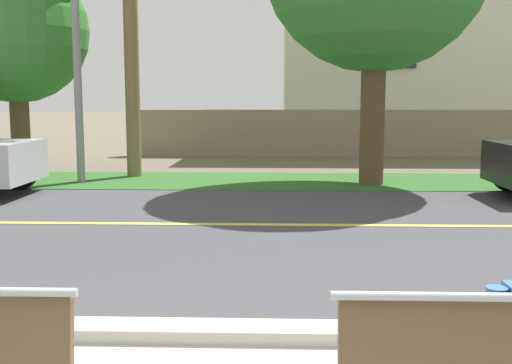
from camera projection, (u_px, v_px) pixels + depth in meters
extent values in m
plane|color=#665B4C|center=(260.00, 207.00, 10.15)|extent=(140.00, 140.00, 0.00)
cube|color=#ADA89E|center=(238.00, 333.00, 4.55)|extent=(44.00, 0.30, 0.11)
cube|color=#424247|center=(257.00, 225.00, 8.67)|extent=(52.00, 8.00, 0.01)
cube|color=#E0CC4C|center=(257.00, 225.00, 8.66)|extent=(48.00, 0.14, 0.01)
cube|color=#2D6026|center=(264.00, 181.00, 13.25)|extent=(48.00, 2.80, 0.02)
cylinder|color=#33599E|center=(494.00, 340.00, 2.65)|extent=(0.09, 0.09, 0.46)
cylinder|color=black|center=(510.00, 175.00, 11.67)|extent=(0.64, 0.18, 0.64)
cylinder|color=black|center=(20.00, 173.00, 12.00)|extent=(0.64, 0.18, 0.64)
cylinder|color=gray|center=(76.00, 21.00, 12.55)|extent=(0.16, 0.16, 6.57)
cylinder|color=brown|center=(20.00, 130.00, 14.45)|extent=(0.43, 0.43, 2.04)
sphere|color=#33752D|center=(15.00, 30.00, 14.15)|extent=(3.26, 3.26, 3.26)
cylinder|color=brown|center=(372.00, 115.00, 12.55)|extent=(0.49, 0.49, 2.81)
cylinder|color=brown|center=(130.00, 8.00, 13.54)|extent=(0.32, 0.32, 7.35)
cube|color=gray|center=(345.00, 133.00, 18.73)|extent=(13.00, 0.36, 1.40)
cube|color=beige|center=(459.00, 62.00, 21.45)|extent=(11.96, 6.40, 5.94)
cube|color=#232833|center=(398.00, 46.00, 18.30)|extent=(1.10, 0.06, 1.30)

